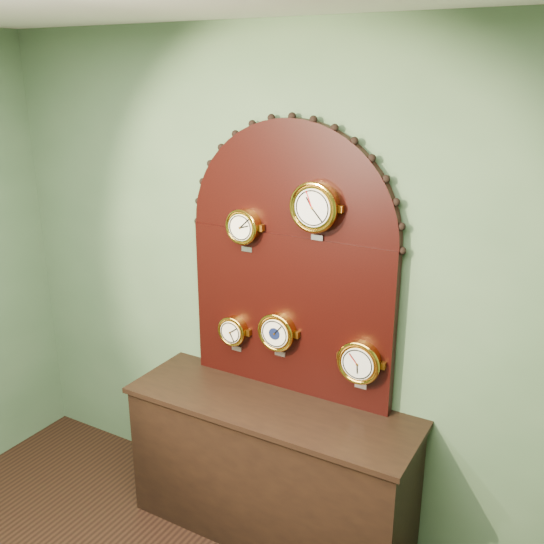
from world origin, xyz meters
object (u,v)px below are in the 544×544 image
Objects in this scene: roman_clock at (243,226)px; tide_clock at (360,362)px; display_board at (291,254)px; barometer at (277,332)px; shop_counter at (270,471)px; arabic_clock at (315,207)px; hygrometer at (233,331)px.

tide_clock is (0.70, -0.00, -0.63)m from roman_clock.
barometer is at bearing -122.72° from display_board.
arabic_clock reaches higher than shop_counter.
roman_clock is at bearing 179.78° from arabic_clock.
arabic_clock is (0.17, -0.07, 0.28)m from display_board.
roman_clock is (-0.25, -0.07, 0.13)m from display_board.
shop_counter is at bearing -137.95° from arabic_clock.
roman_clock is 0.91× the size of barometer.
hygrometer is (-0.33, -0.07, -0.49)m from display_board.
shop_counter is 0.87m from tide_clock.
arabic_clock is 1.35× the size of hygrometer.
shop_counter is at bearing -31.29° from roman_clock.
tide_clock is at bearing -0.11° from hygrometer.
arabic_clock reaches higher than hygrometer.
roman_clock is 0.80× the size of arabic_clock.
roman_clock is at bearing 179.78° from barometer.
display_board is (0.00, 0.22, 1.23)m from shop_counter.
display_board is 0.44m from barometer.
tide_clock reaches higher than shop_counter.
display_board is at bearing 90.00° from shop_counter.
barometer reaches higher than hygrometer.
hygrometer reaches higher than shop_counter.
hygrometer is (-0.50, 0.00, -0.78)m from arabic_clock.
shop_counter is 1.53m from arabic_clock.
display_board is at bearing 57.28° from barometer.
shop_counter is at bearing -160.94° from tide_clock.
tide_clock is at bearing -8.57° from display_board.
shop_counter is at bearing -24.91° from hygrometer.
roman_clock is 0.86× the size of tide_clock.
tide_clock is at bearing -0.03° from barometer.
barometer is (-0.04, -0.07, -0.44)m from display_board.
hygrometer is at bearing 155.09° from shop_counter.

